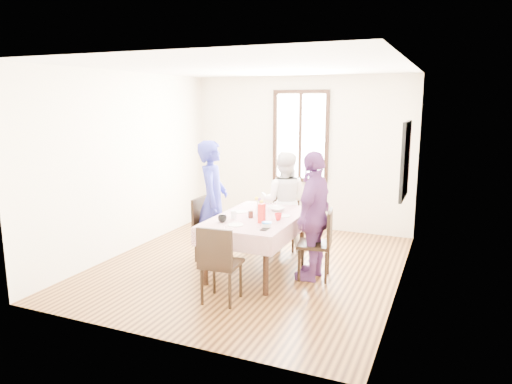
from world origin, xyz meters
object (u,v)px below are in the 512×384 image
Objects in this scene: chair_near at (221,263)px; person_far at (284,201)px; dining_table at (257,244)px; chair_left at (212,229)px; chair_far at (284,220)px; person_left at (212,202)px; chair_right at (314,244)px; person_right at (313,216)px.

person_far reaches higher than chair_near.
chair_left is (-0.78, 0.14, 0.08)m from dining_table.
chair_far is (0.00, 1.06, 0.08)m from dining_table.
person_left is (-0.76, 0.14, 0.49)m from dining_table.
chair_right is 1.00× the size of chair_near.
person_left reaches higher than chair_far.
person_far is 0.92× the size of person_right.
chair_right is 0.38m from person_right.
chair_near is 2.13m from person_far.
chair_far is 0.31m from person_far.
person_right is (0.76, 0.05, 0.46)m from dining_table.
chair_far reaches higher than dining_table.
person_right is (-0.02, 0.00, 0.38)m from chair_right.
person_far is (0.78, 0.90, 0.31)m from chair_left.
chair_left reaches higher than dining_table.
person_right reaches higher than dining_table.
person_far is at bearing -139.31° from person_right.
person_left reaches higher than dining_table.
person_left reaches higher than chair_near.
chair_far is at bearing 85.64° from chair_near.
person_left is at bearing 41.08° from chair_far.
chair_left is 1.23m from person_far.
person_far is at bearing -58.22° from person_left.
chair_near is (0.00, -1.06, 0.08)m from dining_table.
chair_left is at bearing 37.85° from person_far.
person_far reaches higher than chair_left.
chair_right is 0.52× the size of person_left.
person_far is (0.76, 0.90, -0.10)m from person_left.
dining_table is 0.78m from chair_right.
chair_left is at bearing 71.91° from person_left.
chair_far and chair_near have the same top height.
person_right is at bearing -111.74° from person_left.
chair_left is 1.56m from chair_right.
person_far reaches higher than chair_right.
dining_table is 0.93× the size of person_right.
chair_right is at bearing 93.42° from person_right.
chair_right is 1.00× the size of chair_far.
person_right is (0.76, -0.99, 0.07)m from person_far.
chair_far is at bearing 90.00° from dining_table.
chair_near is 1.48m from person_left.
person_left is 1.04× the size of person_right.
chair_right is (0.78, 0.05, 0.08)m from dining_table.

